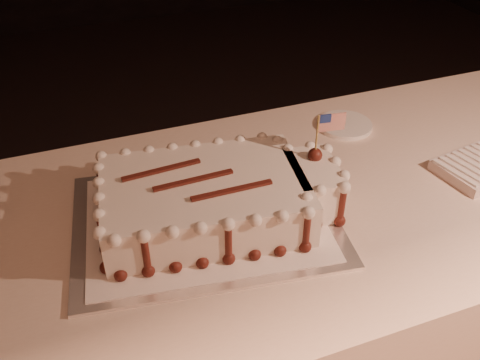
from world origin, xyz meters
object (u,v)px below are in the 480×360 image
object	(u,v)px
banquet_table	(251,317)
napkin_stack	(479,167)
side_plate	(345,125)
cake_board	(205,220)
sheet_cake	(218,198)

from	to	relation	value
banquet_table	napkin_stack	xyz separation A→B (m)	(0.56, -0.06, 0.39)
side_plate	napkin_stack	bearing A→B (deg)	-57.00
cake_board	side_plate	distance (m)	0.54
napkin_stack	side_plate	xyz separation A→B (m)	(-0.20, 0.30, -0.01)
banquet_table	sheet_cake	world-z (taller)	sheet_cake
banquet_table	napkin_stack	bearing A→B (deg)	-6.54
sheet_cake	napkin_stack	bearing A→B (deg)	-4.76
banquet_table	cake_board	xyz separation A→B (m)	(-0.11, -0.01, 0.38)
cake_board	napkin_stack	size ratio (longest dim) A/B	2.59
napkin_stack	side_plate	size ratio (longest dim) A/B	1.44
banquet_table	sheet_cake	xyz separation A→B (m)	(-0.08, -0.01, 0.43)
banquet_table	side_plate	size ratio (longest dim) A/B	16.07
sheet_cake	side_plate	bearing A→B (deg)	28.95
sheet_cake	napkin_stack	xyz separation A→B (m)	(0.65, -0.05, -0.05)
napkin_stack	banquet_table	bearing A→B (deg)	173.46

